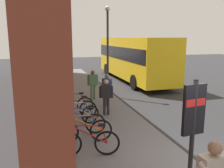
{
  "coord_description": "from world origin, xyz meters",
  "views": [
    {
      "loc": [
        -4.45,
        3.8,
        3.37
      ],
      "look_at": [
        3.66,
        1.42,
        1.69
      ],
      "focal_mm": 37.9,
      "sensor_mm": 36.0,
      "label": 1
    }
  ],
  "objects_px": {
    "bicycle_beside_lamp": "(77,116)",
    "pedestrian_crossing_street": "(106,93)",
    "pedestrian_by_facade": "(107,87)",
    "pedestrian_near_bus": "(93,82)",
    "bicycle_by_door": "(75,109)",
    "street_lamp": "(108,43)",
    "transit_info_sign": "(194,117)",
    "bicycle_mid_rack": "(88,143)",
    "bicycle_far_end": "(73,105)",
    "bicycle_nearest_sign": "(80,122)",
    "bicycle_under_window": "(85,131)",
    "city_bus": "(133,56)"
  },
  "relations": [
    {
      "from": "bicycle_beside_lamp",
      "to": "street_lamp",
      "type": "bearing_deg",
      "value": -28.4
    },
    {
      "from": "bicycle_nearest_sign",
      "to": "pedestrian_by_facade",
      "type": "xyz_separation_m",
      "value": [
        2.89,
        -1.74,
        0.56
      ]
    },
    {
      "from": "bicycle_under_window",
      "to": "bicycle_nearest_sign",
      "type": "height_order",
      "value": "same"
    },
    {
      "from": "pedestrian_near_bus",
      "to": "pedestrian_by_facade",
      "type": "xyz_separation_m",
      "value": [
        -1.49,
        -0.37,
        0.01
      ]
    },
    {
      "from": "bicycle_under_window",
      "to": "bicycle_by_door",
      "type": "distance_m",
      "value": 2.33
    },
    {
      "from": "bicycle_mid_rack",
      "to": "pedestrian_by_facade",
      "type": "bearing_deg",
      "value": -21.22
    },
    {
      "from": "bicycle_under_window",
      "to": "bicycle_beside_lamp",
      "type": "relative_size",
      "value": 1.02
    },
    {
      "from": "pedestrian_crossing_street",
      "to": "city_bus",
      "type": "bearing_deg",
      "value": -28.16
    },
    {
      "from": "transit_info_sign",
      "to": "pedestrian_near_bus",
      "type": "distance_m",
      "value": 7.99
    },
    {
      "from": "bicycle_mid_rack",
      "to": "bicycle_under_window",
      "type": "relative_size",
      "value": 0.98
    },
    {
      "from": "bicycle_by_door",
      "to": "pedestrian_by_facade",
      "type": "xyz_separation_m",
      "value": [
        1.33,
        -1.69,
        0.56
      ]
    },
    {
      "from": "pedestrian_by_facade",
      "to": "pedestrian_crossing_street",
      "type": "xyz_separation_m",
      "value": [
        -1.24,
        0.37,
        -0.02
      ]
    },
    {
      "from": "bicycle_nearest_sign",
      "to": "bicycle_mid_rack",
      "type": "bearing_deg",
      "value": 179.26
    },
    {
      "from": "bicycle_far_end",
      "to": "pedestrian_near_bus",
      "type": "relative_size",
      "value": 1.14
    },
    {
      "from": "pedestrian_crossing_street",
      "to": "transit_info_sign",
      "type": "bearing_deg",
      "value": -174.27
    },
    {
      "from": "bicycle_nearest_sign",
      "to": "bicycle_far_end",
      "type": "relative_size",
      "value": 0.96
    },
    {
      "from": "pedestrian_by_facade",
      "to": "pedestrian_crossing_street",
      "type": "distance_m",
      "value": 1.3
    },
    {
      "from": "bicycle_nearest_sign",
      "to": "bicycle_beside_lamp",
      "type": "distance_m",
      "value": 0.72
    },
    {
      "from": "bicycle_under_window",
      "to": "transit_info_sign",
      "type": "distance_m",
      "value": 3.58
    },
    {
      "from": "bicycle_by_door",
      "to": "pedestrian_near_bus",
      "type": "distance_m",
      "value": 3.17
    },
    {
      "from": "bicycle_beside_lamp",
      "to": "bicycle_by_door",
      "type": "distance_m",
      "value": 0.84
    },
    {
      "from": "pedestrian_near_bus",
      "to": "bicycle_by_door",
      "type": "bearing_deg",
      "value": 154.92
    },
    {
      "from": "bicycle_under_window",
      "to": "street_lamp",
      "type": "distance_m",
      "value": 6.84
    },
    {
      "from": "city_bus",
      "to": "pedestrian_crossing_street",
      "type": "height_order",
      "value": "city_bus"
    },
    {
      "from": "bicycle_by_door",
      "to": "pedestrian_by_facade",
      "type": "bearing_deg",
      "value": -51.76
    },
    {
      "from": "bicycle_beside_lamp",
      "to": "pedestrian_by_facade",
      "type": "relative_size",
      "value": 1.11
    },
    {
      "from": "bicycle_far_end",
      "to": "transit_info_sign",
      "type": "height_order",
      "value": "transit_info_sign"
    },
    {
      "from": "bicycle_mid_rack",
      "to": "bicycle_beside_lamp",
      "type": "xyz_separation_m",
      "value": [
        2.36,
        -0.03,
        0.0
      ]
    },
    {
      "from": "bicycle_nearest_sign",
      "to": "pedestrian_crossing_street",
      "type": "height_order",
      "value": "pedestrian_crossing_street"
    },
    {
      "from": "bicycle_mid_rack",
      "to": "bicycle_far_end",
      "type": "relative_size",
      "value": 0.99
    },
    {
      "from": "bicycle_beside_lamp",
      "to": "pedestrian_by_facade",
      "type": "xyz_separation_m",
      "value": [
        2.17,
        -1.73,
        0.56
      ]
    },
    {
      "from": "bicycle_far_end",
      "to": "pedestrian_near_bus",
      "type": "bearing_deg",
      "value": -31.48
    },
    {
      "from": "pedestrian_near_bus",
      "to": "street_lamp",
      "type": "distance_m",
      "value": 2.35
    },
    {
      "from": "bicycle_by_door",
      "to": "bicycle_beside_lamp",
      "type": "bearing_deg",
      "value": 177.69
    },
    {
      "from": "pedestrian_by_facade",
      "to": "pedestrian_crossing_street",
      "type": "height_order",
      "value": "pedestrian_by_facade"
    },
    {
      "from": "bicycle_by_door",
      "to": "bicycle_far_end",
      "type": "xyz_separation_m",
      "value": [
        0.65,
        0.01,
        0.0
      ]
    },
    {
      "from": "street_lamp",
      "to": "bicycle_under_window",
      "type": "bearing_deg",
      "value": 158.1
    },
    {
      "from": "bicycle_far_end",
      "to": "street_lamp",
      "type": "relative_size",
      "value": 0.36
    },
    {
      "from": "bicycle_beside_lamp",
      "to": "transit_info_sign",
      "type": "xyz_separation_m",
      "value": [
        -4.29,
        -1.88,
        1.21
      ]
    },
    {
      "from": "bicycle_beside_lamp",
      "to": "pedestrian_crossing_street",
      "type": "xyz_separation_m",
      "value": [
        0.93,
        -1.36,
        0.55
      ]
    },
    {
      "from": "pedestrian_near_bus",
      "to": "pedestrian_crossing_street",
      "type": "relative_size",
      "value": 1.01
    },
    {
      "from": "city_bus",
      "to": "pedestrian_near_bus",
      "type": "bearing_deg",
      "value": 141.03
    },
    {
      "from": "bicycle_nearest_sign",
      "to": "pedestrian_by_facade",
      "type": "bearing_deg",
      "value": -30.99
    },
    {
      "from": "bicycle_under_window",
      "to": "city_bus",
      "type": "bearing_deg",
      "value": -28.37
    },
    {
      "from": "bicycle_mid_rack",
      "to": "bicycle_beside_lamp",
      "type": "distance_m",
      "value": 2.36
    },
    {
      "from": "bicycle_mid_rack",
      "to": "bicycle_beside_lamp",
      "type": "relative_size",
      "value": 1.0
    },
    {
      "from": "bicycle_by_door",
      "to": "bicycle_far_end",
      "type": "height_order",
      "value": "same"
    },
    {
      "from": "bicycle_far_end",
      "to": "transit_info_sign",
      "type": "bearing_deg",
      "value": -162.18
    },
    {
      "from": "bicycle_by_door",
      "to": "pedestrian_near_bus",
      "type": "xyz_separation_m",
      "value": [
        2.82,
        -1.32,
        0.56
      ]
    },
    {
      "from": "pedestrian_crossing_street",
      "to": "street_lamp",
      "type": "relative_size",
      "value": 0.31
    }
  ]
}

